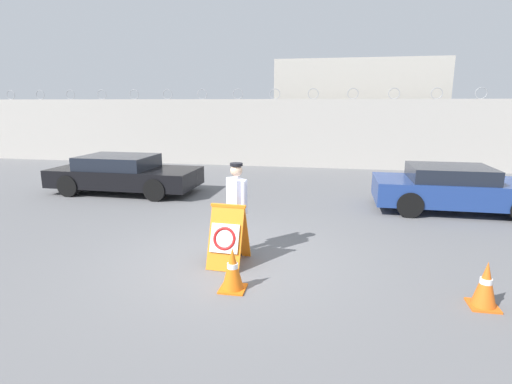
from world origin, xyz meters
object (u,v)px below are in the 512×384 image
traffic_cone_near (233,269)px  barricade_sign (228,235)px  security_guard (237,204)px  traffic_cone_mid (486,285)px  parked_car_far_side (455,188)px  parked_car_front_coupe (124,174)px

traffic_cone_near → barricade_sign: bearing=108.7°
security_guard → traffic_cone_mid: security_guard is taller
barricade_sign → parked_car_far_side: parked_car_far_side is taller
security_guard → traffic_cone_near: size_ratio=2.56×
parked_car_front_coupe → parked_car_far_side: 9.81m
traffic_cone_near → security_guard: bearing=100.8°
parked_car_far_side → traffic_cone_mid: bearing=-100.5°
barricade_sign → security_guard: 0.69m
traffic_cone_mid → parked_car_far_side: bearing=79.1°
security_guard → parked_car_far_side: security_guard is taller
barricade_sign → traffic_cone_mid: (3.97, -0.82, -0.21)m
parked_car_far_side → parked_car_front_coupe: bearing=177.8°
barricade_sign → traffic_cone_mid: barricade_sign is taller
traffic_cone_mid → parked_car_far_side: size_ratio=0.16×
barricade_sign → traffic_cone_near: (0.33, -0.97, -0.21)m
barricade_sign → parked_car_far_side: size_ratio=0.26×
parked_car_far_side → barricade_sign: bearing=-136.9°
security_guard → parked_car_front_coupe: 6.64m
parked_car_front_coupe → security_guard: bearing=-42.2°
traffic_cone_mid → parked_car_far_side: (1.04, 5.45, 0.28)m
security_guard → parked_car_front_coupe: bearing=5.7°
traffic_cone_mid → parked_car_front_coupe: (-8.76, 5.89, 0.27)m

